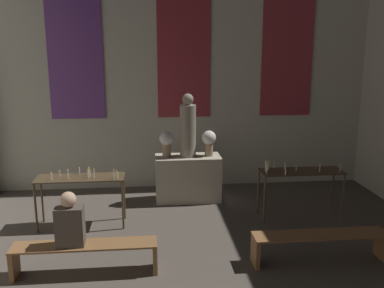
{
  "coord_description": "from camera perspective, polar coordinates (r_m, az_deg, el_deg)",
  "views": [
    {
      "loc": [
        -0.72,
        2.75,
        2.98
      ],
      "look_at": [
        0.0,
        9.95,
        1.32
      ],
      "focal_mm": 40.0,
      "sensor_mm": 36.0,
      "label": 1
    }
  ],
  "objects": [
    {
      "name": "person_seated",
      "position": [
        5.86,
        -16.0,
        -9.95
      ],
      "size": [
        0.36,
        0.24,
        0.73
      ],
      "color": "#4C4238",
      "rests_on": "pew_back_left"
    },
    {
      "name": "statue",
      "position": [
        8.18,
        -0.56,
        2.15
      ],
      "size": [
        0.31,
        0.31,
        1.22
      ],
      "color": "gray",
      "rests_on": "altar"
    },
    {
      "name": "candle_rack_right",
      "position": [
        7.74,
        14.26,
        -4.2
      ],
      "size": [
        1.45,
        0.49,
        1.06
      ],
      "color": "#473823",
      "rests_on": "ground_plane"
    },
    {
      "name": "altar",
      "position": [
        8.42,
        -0.55,
        -4.57
      ],
      "size": [
        1.26,
        0.59,
        0.89
      ],
      "color": "#ADA38E",
      "rests_on": "ground_plane"
    },
    {
      "name": "flower_vase_right",
      "position": [
        8.28,
        2.27,
        0.46
      ],
      "size": [
        0.27,
        0.27,
        0.5
      ],
      "color": "#937A5B",
      "rests_on": "altar"
    },
    {
      "name": "candle_rack_left",
      "position": [
        7.38,
        -14.61,
        -5.07
      ],
      "size": [
        1.45,
        0.49,
        1.04
      ],
      "color": "#473823",
      "rests_on": "ground_plane"
    },
    {
      "name": "pew_back_right",
      "position": [
        6.39,
        16.71,
        -12.31
      ],
      "size": [
        1.9,
        0.36,
        0.43
      ],
      "color": "brown",
      "rests_on": "ground_plane"
    },
    {
      "name": "wall_back",
      "position": [
        9.0,
        -1.13,
        9.29
      ],
      "size": [
        8.0,
        0.16,
        4.76
      ],
      "color": "#B2AD9E",
      "rests_on": "ground_plane"
    },
    {
      "name": "flower_vase_left",
      "position": [
        8.2,
        -3.41,
        0.34
      ],
      "size": [
        0.27,
        0.27,
        0.5
      ],
      "color": "#937A5B",
      "rests_on": "altar"
    },
    {
      "name": "pew_back_left",
      "position": [
        6.02,
        -14.06,
        -13.8
      ],
      "size": [
        1.9,
        0.36,
        0.43
      ],
      "color": "brown",
      "rests_on": "ground_plane"
    }
  ]
}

